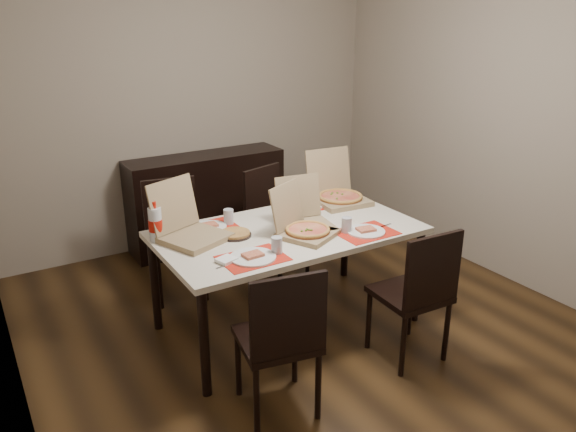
# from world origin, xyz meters

# --- Properties ---
(ground) EXTENTS (3.80, 4.00, 0.02)m
(ground) POSITION_xyz_m (0.00, 0.00, -0.01)
(ground) COLOR #3F2913
(ground) RESTS_ON ground
(room_walls) EXTENTS (3.84, 4.02, 2.62)m
(room_walls) POSITION_xyz_m (0.00, 0.43, 1.73)
(room_walls) COLOR gray
(room_walls) RESTS_ON ground
(sideboard) EXTENTS (1.50, 0.40, 0.90)m
(sideboard) POSITION_xyz_m (0.00, 1.78, 0.45)
(sideboard) COLOR black
(sideboard) RESTS_ON ground
(dining_table) EXTENTS (1.80, 1.00, 0.75)m
(dining_table) POSITION_xyz_m (-0.12, 0.08, 0.68)
(dining_table) COLOR beige
(dining_table) RESTS_ON ground
(chair_near_left) EXTENTS (0.49, 0.49, 0.93)m
(chair_near_left) POSITION_xyz_m (-0.66, -0.74, 0.51)
(chair_near_left) COLOR black
(chair_near_left) RESTS_ON ground
(chair_near_right) EXTENTS (0.44, 0.44, 0.93)m
(chair_near_right) POSITION_xyz_m (0.36, -0.73, 0.51)
(chair_near_right) COLOR black
(chair_near_right) RESTS_ON ground
(chair_far_left) EXTENTS (0.48, 0.48, 0.93)m
(chair_far_left) POSITION_xyz_m (-0.62, 1.00, 0.51)
(chair_far_left) COLOR black
(chair_far_left) RESTS_ON ground
(chair_far_right) EXTENTS (0.53, 0.53, 0.93)m
(chair_far_right) POSITION_xyz_m (0.24, 0.92, 0.51)
(chair_far_right) COLOR black
(chair_far_right) RESTS_ON ground
(setting_near_left) EXTENTS (0.46, 0.30, 0.11)m
(setting_near_left) POSITION_xyz_m (-0.53, -0.22, 0.77)
(setting_near_left) COLOR red
(setting_near_left) RESTS_ON dining_table
(setting_near_right) EXTENTS (0.46, 0.30, 0.11)m
(setting_near_right) POSITION_xyz_m (0.28, -0.23, 0.77)
(setting_near_right) COLOR red
(setting_near_right) RESTS_ON dining_table
(setting_far_left) EXTENTS (0.44, 0.30, 0.11)m
(setting_far_left) POSITION_xyz_m (-0.56, 0.39, 0.77)
(setting_far_left) COLOR red
(setting_far_left) RESTS_ON dining_table
(setting_far_right) EXTENTS (0.44, 0.30, 0.11)m
(setting_far_right) POSITION_xyz_m (0.30, 0.41, 0.77)
(setting_far_right) COLOR red
(setting_far_right) RESTS_ON dining_table
(napkin_loose) EXTENTS (0.16, 0.15, 0.02)m
(napkin_loose) POSITION_xyz_m (-0.07, 0.10, 0.76)
(napkin_loose) COLOR white
(napkin_loose) RESTS_ON dining_table
(pizza_box_center) EXTENTS (0.46, 0.48, 0.34)m
(pizza_box_center) POSITION_xyz_m (-0.08, -0.07, 0.80)
(pizza_box_center) COLOR #8B7350
(pizza_box_center) RESTS_ON dining_table
(pizza_box_right) EXTENTS (0.43, 0.47, 0.39)m
(pizza_box_right) POSITION_xyz_m (0.54, 0.38, 0.81)
(pizza_box_right) COLOR #8B7350
(pizza_box_right) RESTS_ON dining_table
(pizza_box_left) EXTENTS (0.51, 0.53, 0.38)m
(pizza_box_left) POSITION_xyz_m (-0.76, 0.27, 0.81)
(pizza_box_left) COLOR #8B7350
(pizza_box_left) RESTS_ON dining_table
(pizza_box_extra) EXTENTS (0.39, 0.42, 0.34)m
(pizza_box_extra) POSITION_xyz_m (0.01, 0.06, 0.81)
(pizza_box_extra) COLOR #8B7350
(pizza_box_extra) RESTS_ON dining_table
(faina_plate) EXTENTS (0.22, 0.22, 0.03)m
(faina_plate) POSITION_xyz_m (-0.48, 0.16, 0.76)
(faina_plate) COLOR black
(faina_plate) RESTS_ON dining_table
(dip_bowl) EXTENTS (0.13, 0.13, 0.03)m
(dip_bowl) POSITION_xyz_m (-0.07, 0.23, 0.76)
(dip_bowl) COLOR white
(dip_bowl) RESTS_ON dining_table
(soda_bottle) EXTENTS (0.09, 0.09, 0.27)m
(soda_bottle) POSITION_xyz_m (-0.96, 0.36, 0.87)
(soda_bottle) COLOR silver
(soda_bottle) RESTS_ON dining_table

